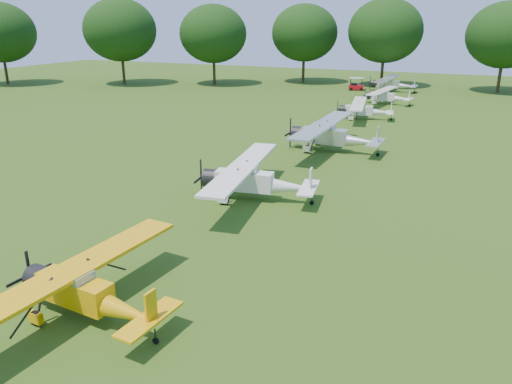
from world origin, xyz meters
TOP-DOWN VIEW (x-y plane):
  - ground at (0.00, 0.00)m, footprint 160.00×160.00m
  - tree_belt at (3.57, 0.16)m, footprint 137.36×130.27m
  - aircraft_2 at (-0.09, -11.44)m, footprint 6.18×9.85m
  - aircraft_3 at (0.34, 1.96)m, footprint 7.01×11.11m
  - aircraft_4 at (1.49, 14.53)m, footprint 7.50×11.91m
  - aircraft_5 at (1.00, 28.74)m, footprint 5.87×9.30m
  - aircraft_6 at (1.57, 39.44)m, footprint 5.84×9.27m
  - aircraft_7 at (0.31, 50.84)m, footprint 6.66×10.59m
  - golf_cart at (-4.67, 50.42)m, footprint 2.34×1.79m

SIDE VIEW (x-z plane):
  - ground at x=0.00m, z-range 0.00..0.00m
  - golf_cart at x=-4.67m, z-range -0.29..1.48m
  - aircraft_6 at x=1.57m, z-range 0.15..1.97m
  - aircraft_5 at x=1.00m, z-range 0.15..1.98m
  - aircraft_2 at x=-0.09m, z-range 0.16..2.10m
  - aircraft_7 at x=0.31m, z-range 0.18..2.26m
  - aircraft_3 at x=0.34m, z-range 0.18..2.36m
  - aircraft_4 at x=1.49m, z-range 0.20..2.55m
  - tree_belt at x=3.57m, z-range 0.77..15.29m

